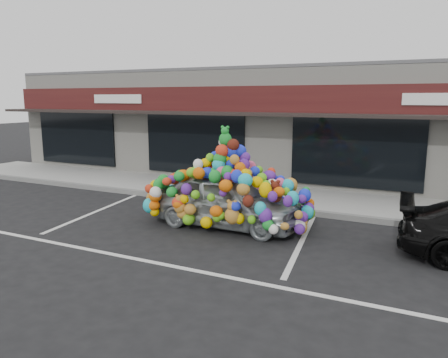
% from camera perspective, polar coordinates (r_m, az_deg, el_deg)
% --- Properties ---
extents(ground, '(90.00, 90.00, 0.00)m').
position_cam_1_polar(ground, '(10.93, -4.55, -6.42)').
color(ground, black).
rests_on(ground, ground).
extents(shop_building, '(24.00, 7.20, 4.31)m').
position_cam_1_polar(shop_building, '(18.25, 9.11, 7.19)').
color(shop_building, silver).
rests_on(shop_building, ground).
extents(sidewalk, '(26.00, 3.00, 0.15)m').
position_cam_1_polar(sidewalk, '(14.38, 3.61, -1.97)').
color(sidewalk, '#9A9994').
rests_on(sidewalk, ground).
extents(kerb, '(26.00, 0.18, 0.16)m').
position_cam_1_polar(kerb, '(13.04, 1.07, -3.25)').
color(kerb, slate).
rests_on(kerb, ground).
extents(parking_stripe_left, '(0.73, 4.37, 0.01)m').
position_cam_1_polar(parking_stripe_left, '(12.95, -16.38, -4.11)').
color(parking_stripe_left, silver).
rests_on(parking_stripe_left, ground).
extents(parking_stripe_mid, '(0.73, 4.37, 0.01)m').
position_cam_1_polar(parking_stripe_mid, '(10.04, 10.08, -8.08)').
color(parking_stripe_mid, silver).
rests_on(parking_stripe_mid, ground).
extents(lane_line, '(14.00, 0.12, 0.01)m').
position_cam_1_polar(lane_line, '(8.12, -0.59, -12.48)').
color(lane_line, silver).
rests_on(lane_line, ground).
extents(toy_car, '(2.85, 4.20, 2.43)m').
position_cam_1_polar(toy_car, '(10.87, 0.19, -1.98)').
color(toy_car, '#B5B8C0').
rests_on(toy_car, ground).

